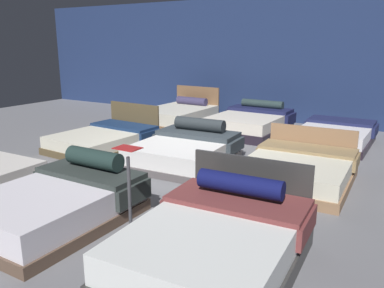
{
  "coord_description": "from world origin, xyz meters",
  "views": [
    {
      "loc": [
        3.76,
        -6.04,
        2.21
      ],
      "look_at": [
        0.1,
        0.07,
        0.37
      ],
      "focal_mm": 36.68,
      "sensor_mm": 36.0,
      "label": 1
    }
  ],
  "objects_px": {
    "bed_6": "(179,115)",
    "bed_4": "(186,150)",
    "bed_8": "(335,135)",
    "price_sign": "(130,206)",
    "bed_2": "(217,243)",
    "bed_7": "(250,123)",
    "bed_5": "(298,170)",
    "bed_3": "(105,139)",
    "bed_1": "(58,203)"
  },
  "relations": [
    {
      "from": "bed_6",
      "to": "bed_4",
      "type": "bearing_deg",
      "value": -53.1
    },
    {
      "from": "bed_4",
      "to": "bed_8",
      "type": "distance_m",
      "value": 3.63
    },
    {
      "from": "bed_8",
      "to": "price_sign",
      "type": "xyz_separation_m",
      "value": [
        -1.07,
        -5.85,
        0.22
      ]
    },
    {
      "from": "bed_4",
      "to": "bed_8",
      "type": "relative_size",
      "value": 1.0
    },
    {
      "from": "bed_8",
      "to": "bed_2",
      "type": "bearing_deg",
      "value": -89.4
    },
    {
      "from": "bed_7",
      "to": "price_sign",
      "type": "xyz_separation_m",
      "value": [
        1.02,
        -5.91,
        0.18
      ]
    },
    {
      "from": "bed_2",
      "to": "bed_8",
      "type": "bearing_deg",
      "value": 87.3
    },
    {
      "from": "bed_5",
      "to": "bed_6",
      "type": "distance_m",
      "value": 5.18
    },
    {
      "from": "bed_2",
      "to": "bed_4",
      "type": "height_order",
      "value": "bed_2"
    },
    {
      "from": "bed_3",
      "to": "bed_5",
      "type": "relative_size",
      "value": 1.07
    },
    {
      "from": "bed_5",
      "to": "bed_8",
      "type": "distance_m",
      "value": 2.92
    },
    {
      "from": "bed_1",
      "to": "bed_6",
      "type": "distance_m",
      "value": 6.34
    },
    {
      "from": "bed_5",
      "to": "bed_7",
      "type": "distance_m",
      "value": 3.65
    },
    {
      "from": "bed_1",
      "to": "bed_8",
      "type": "xyz_separation_m",
      "value": [
        2.19,
        5.94,
        -0.04
      ]
    },
    {
      "from": "bed_4",
      "to": "bed_1",
      "type": "bearing_deg",
      "value": -93.3
    },
    {
      "from": "bed_7",
      "to": "bed_4",
      "type": "bearing_deg",
      "value": -89.54
    },
    {
      "from": "bed_8",
      "to": "bed_3",
      "type": "bearing_deg",
      "value": -144.43
    },
    {
      "from": "bed_2",
      "to": "bed_7",
      "type": "xyz_separation_m",
      "value": [
        -2.12,
        5.91,
        -0.02
      ]
    },
    {
      "from": "bed_5",
      "to": "bed_8",
      "type": "xyz_separation_m",
      "value": [
        -0.0,
        2.92,
        -0.0
      ]
    },
    {
      "from": "bed_7",
      "to": "bed_8",
      "type": "relative_size",
      "value": 1.05
    },
    {
      "from": "bed_1",
      "to": "bed_7",
      "type": "xyz_separation_m",
      "value": [
        0.09,
        6.0,
        0.0
      ]
    },
    {
      "from": "bed_6",
      "to": "bed_2",
      "type": "bearing_deg",
      "value": -52.19
    },
    {
      "from": "bed_4",
      "to": "bed_6",
      "type": "xyz_separation_m",
      "value": [
        -2.08,
        2.98,
        0.0
      ]
    },
    {
      "from": "bed_4",
      "to": "price_sign",
      "type": "height_order",
      "value": "price_sign"
    },
    {
      "from": "bed_2",
      "to": "bed_3",
      "type": "height_order",
      "value": "bed_2"
    },
    {
      "from": "bed_3",
      "to": "price_sign",
      "type": "bearing_deg",
      "value": -39.81
    },
    {
      "from": "bed_2",
      "to": "bed_6",
      "type": "height_order",
      "value": "bed_6"
    },
    {
      "from": "bed_2",
      "to": "bed_4",
      "type": "relative_size",
      "value": 1.05
    },
    {
      "from": "bed_1",
      "to": "bed_3",
      "type": "xyz_separation_m",
      "value": [
        -1.99,
        2.99,
        -0.05
      ]
    },
    {
      "from": "bed_6",
      "to": "price_sign",
      "type": "relative_size",
      "value": 1.94
    },
    {
      "from": "bed_8",
      "to": "bed_5",
      "type": "bearing_deg",
      "value": -89.57
    },
    {
      "from": "bed_4",
      "to": "bed_7",
      "type": "xyz_separation_m",
      "value": [
        0.06,
        2.98,
        0.01
      ]
    },
    {
      "from": "bed_6",
      "to": "bed_8",
      "type": "bearing_deg",
      "value": 1.18
    },
    {
      "from": "bed_5",
      "to": "bed_1",
      "type": "bearing_deg",
      "value": -127.96
    },
    {
      "from": "bed_2",
      "to": "price_sign",
      "type": "bearing_deg",
      "value": 177.4
    },
    {
      "from": "bed_5",
      "to": "bed_3",
      "type": "bearing_deg",
      "value": 178.39
    },
    {
      "from": "bed_5",
      "to": "bed_8",
      "type": "bearing_deg",
      "value": 88.09
    },
    {
      "from": "bed_8",
      "to": "bed_4",
      "type": "bearing_deg",
      "value": -126.11
    },
    {
      "from": "bed_2",
      "to": "bed_3",
      "type": "relative_size",
      "value": 1.0
    },
    {
      "from": "bed_4",
      "to": "bed_2",
      "type": "bearing_deg",
      "value": -56.04
    },
    {
      "from": "bed_6",
      "to": "bed_7",
      "type": "height_order",
      "value": "bed_6"
    },
    {
      "from": "bed_1",
      "to": "bed_2",
      "type": "height_order",
      "value": "bed_2"
    },
    {
      "from": "bed_5",
      "to": "bed_8",
      "type": "height_order",
      "value": "bed_5"
    },
    {
      "from": "bed_3",
      "to": "bed_4",
      "type": "distance_m",
      "value": 2.02
    },
    {
      "from": "bed_7",
      "to": "bed_2",
      "type": "bearing_deg",
      "value": -68.6
    },
    {
      "from": "bed_5",
      "to": "bed_6",
      "type": "bearing_deg",
      "value": 142.88
    },
    {
      "from": "bed_2",
      "to": "bed_5",
      "type": "bearing_deg",
      "value": 87.47
    },
    {
      "from": "bed_4",
      "to": "bed_8",
      "type": "xyz_separation_m",
      "value": [
        2.16,
        2.92,
        -0.03
      ]
    },
    {
      "from": "bed_7",
      "to": "bed_8",
      "type": "distance_m",
      "value": 2.09
    },
    {
      "from": "bed_6",
      "to": "bed_8",
      "type": "distance_m",
      "value": 4.23
    }
  ]
}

